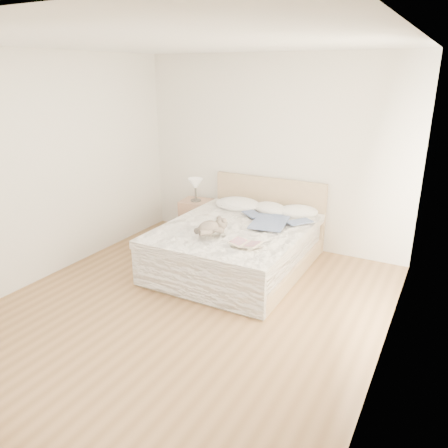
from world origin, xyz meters
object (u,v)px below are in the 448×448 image
at_px(childrens_book, 245,244).
at_px(photo_book, 233,207).
at_px(table_lamp, 196,185).
at_px(nightstand, 197,218).
at_px(bed, 238,245).
at_px(teddy_bear, 209,233).

bearing_deg(childrens_book, photo_book, 126.77).
height_order(table_lamp, photo_book, table_lamp).
bearing_deg(nightstand, childrens_book, -42.78).
bearing_deg(nightstand, table_lamp, -70.06).
height_order(photo_book, childrens_book, photo_book).
distance_m(table_lamp, childrens_book, 2.06).
height_order(nightstand, childrens_book, childrens_book).
bearing_deg(bed, childrens_book, -57.43).
distance_m(photo_book, teddy_bear, 1.14).
bearing_deg(bed, table_lamp, 146.10).
bearing_deg(table_lamp, bed, -33.90).
height_order(nightstand, teddy_bear, teddy_bear).
height_order(bed, table_lamp, bed).
xyz_separation_m(bed, teddy_bear, (-0.10, -0.58, 0.34)).
xyz_separation_m(photo_book, teddy_bear, (0.26, -1.11, 0.02)).
relative_size(table_lamp, photo_book, 1.03).
bearing_deg(bed, photo_book, 123.98).
height_order(bed, childrens_book, bed).
distance_m(bed, nightstand, 1.36).
distance_m(table_lamp, photo_book, 0.80).
relative_size(nightstand, table_lamp, 1.59).
xyz_separation_m(bed, nightstand, (-1.12, 0.78, -0.03)).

